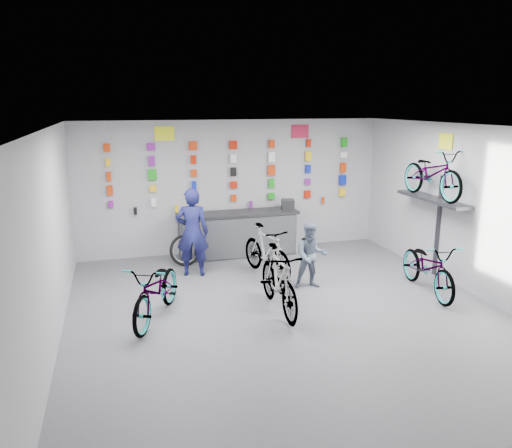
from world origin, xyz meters
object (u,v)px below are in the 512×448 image
object	(u,v)px
bike_left	(157,290)
clerk	(192,232)
bike_service	(267,251)
customer	(311,256)
counter	(238,234)
bike_right	(428,267)
bike_center	(279,280)

from	to	relation	value
bike_left	clerk	world-z (taller)	clerk
bike_service	customer	size ratio (longest dim) A/B	1.37
bike_service	clerk	bearing A→B (deg)	146.98
counter	bike_service	world-z (taller)	bike_service
bike_right	clerk	bearing A→B (deg)	158.59
bike_right	customer	world-z (taller)	customer
clerk	bike_right	bearing A→B (deg)	166.14
bike_left	customer	bearing A→B (deg)	37.46
bike_right	bike_service	size ratio (longest dim) A/B	1.09
clerk	bike_center	bearing A→B (deg)	130.37
bike_left	bike_service	size ratio (longest dim) A/B	1.09
bike_center	bike_service	distance (m)	1.75
bike_left	bike_service	xyz separation A→B (m)	(2.27, 1.48, 0.02)
bike_left	bike_right	distance (m)	4.81
bike_center	bike_service	size ratio (longest dim) A/B	1.06
counter	customer	bearing A→B (deg)	-70.93
bike_right	clerk	xyz separation A→B (m)	(-3.93, 2.11, 0.39)
clerk	counter	bearing A→B (deg)	-124.37
counter	bike_right	bearing A→B (deg)	-48.83
bike_right	customer	bearing A→B (deg)	164.19
counter	bike_service	bearing A→B (deg)	-82.01
counter	bike_center	bearing A→B (deg)	-92.06
bike_service	bike_center	bearing A→B (deg)	-115.47
counter	customer	distance (m)	2.48
bike_center	bike_right	world-z (taller)	bike_center
counter	bike_service	distance (m)	1.51
counter	clerk	xyz separation A→B (m)	(-1.18, -1.04, 0.40)
counter	customer	xyz separation A→B (m)	(0.81, -2.34, 0.13)
bike_center	customer	size ratio (longest dim) A/B	1.45
bike_left	clerk	xyz separation A→B (m)	(0.87, 1.94, 0.39)
bike_left	clerk	distance (m)	2.16
clerk	customer	xyz separation A→B (m)	(1.99, -1.30, -0.26)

